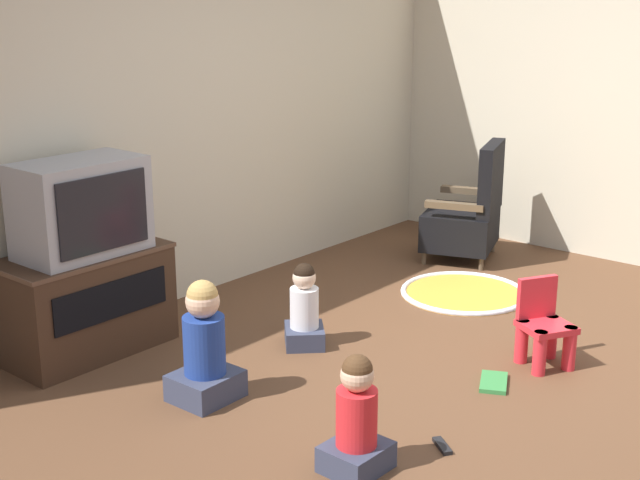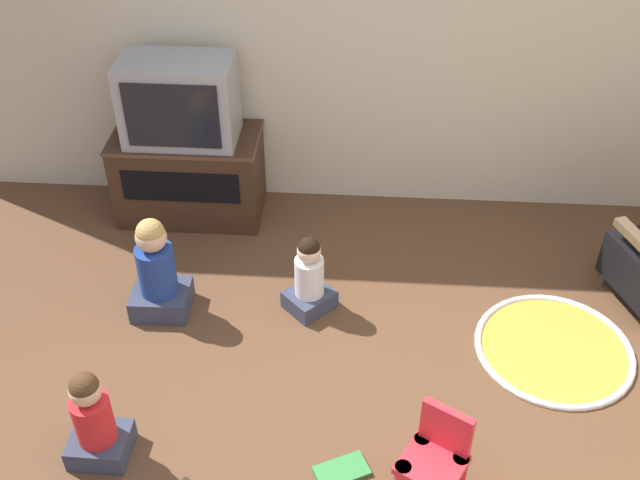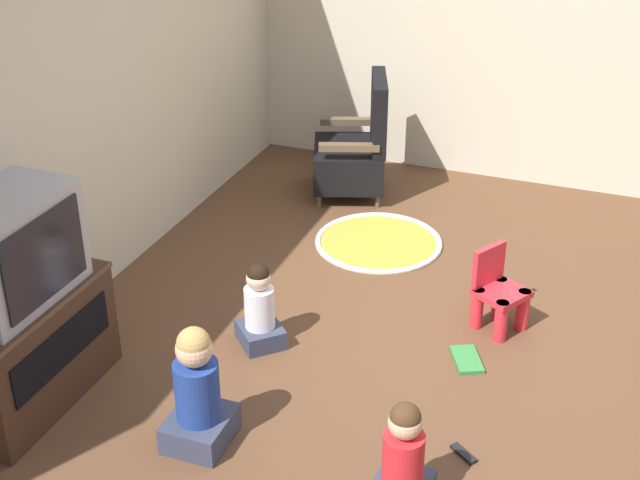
# 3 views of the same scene
# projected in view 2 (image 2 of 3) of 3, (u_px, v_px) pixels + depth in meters

# --- Properties ---
(ground_plane) EXTENTS (30.00, 30.00, 0.00)m
(ground_plane) POSITION_uv_depth(u_px,v_px,m) (347.00, 449.00, 3.66)
(ground_plane) COLOR brown
(wall_back) EXTENTS (5.67, 0.12, 2.61)m
(wall_back) POSITION_uv_depth(u_px,v_px,m) (339.00, 16.00, 4.64)
(wall_back) COLOR beige
(wall_back) RESTS_ON ground_plane
(tv_cabinet) EXTENTS (0.97, 0.52, 0.60)m
(tv_cabinet) POSITION_uv_depth(u_px,v_px,m) (190.00, 174.00, 5.04)
(tv_cabinet) COLOR #382316
(tv_cabinet) RESTS_ON ground_plane
(television) EXTENTS (0.71, 0.42, 0.54)m
(television) POSITION_uv_depth(u_px,v_px,m) (179.00, 101.00, 4.67)
(television) COLOR #939399
(television) RESTS_ON tv_cabinet
(yellow_kid_chair) EXTENTS (0.36, 0.36, 0.49)m
(yellow_kid_chair) POSITION_uv_depth(u_px,v_px,m) (434.00, 465.00, 3.35)
(yellow_kid_chair) COLOR red
(yellow_kid_chair) RESTS_ON ground_plane
(play_mat) EXTENTS (0.88, 0.88, 0.04)m
(play_mat) POSITION_uv_depth(u_px,v_px,m) (554.00, 349.00, 4.18)
(play_mat) COLOR gold
(play_mat) RESTS_ON ground_plane
(child_watching_left) EXTENTS (0.29, 0.25, 0.55)m
(child_watching_left) POSITION_uv_depth(u_px,v_px,m) (94.00, 421.00, 3.50)
(child_watching_left) COLOR #33384C
(child_watching_left) RESTS_ON ground_plane
(child_watching_center) EXTENTS (0.33, 0.29, 0.65)m
(child_watching_center) POSITION_uv_depth(u_px,v_px,m) (157.00, 273.00, 4.28)
(child_watching_center) COLOR #33384C
(child_watching_center) RESTS_ON ground_plane
(child_watching_right) EXTENTS (0.35, 0.34, 0.51)m
(child_watching_right) POSITION_uv_depth(u_px,v_px,m) (309.00, 279.00, 4.33)
(child_watching_right) COLOR #33384C
(child_watching_right) RESTS_ON ground_plane
(book) EXTENTS (0.29, 0.24, 0.02)m
(book) POSITION_uv_depth(u_px,v_px,m) (342.00, 471.00, 3.55)
(book) COLOR #337F3D
(book) RESTS_ON ground_plane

